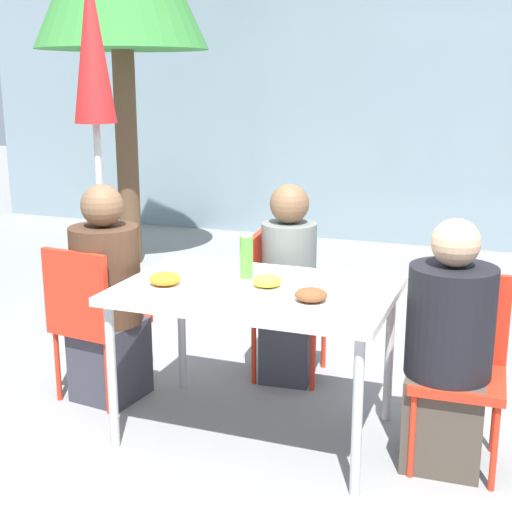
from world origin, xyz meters
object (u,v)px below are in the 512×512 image
(chair_right, at_px, (460,355))
(salad_bowl, at_px, (204,271))
(chair_left, at_px, (90,313))
(bottle, at_px, (246,256))
(person_right, at_px, (448,354))
(closed_umbrella, at_px, (94,82))
(person_left, at_px, (107,301))
(chair_far, at_px, (277,293))
(person_far, at_px, (288,288))
(drinking_cup, at_px, (344,308))

(chair_right, xyz_separation_m, salad_bowl, (-1.23, -0.04, 0.28))
(chair_left, distance_m, bottle, 0.93)
(person_right, xyz_separation_m, closed_umbrella, (-2.20, 0.72, 1.15))
(person_left, height_order, chair_far, person_left)
(chair_far, bearing_deg, person_left, -55.68)
(chair_far, xyz_separation_m, closed_umbrella, (-1.18, 0.04, 1.18))
(closed_umbrella, xyz_separation_m, bottle, (1.22, -0.63, -0.82))
(chair_left, height_order, person_far, person_far)
(chair_far, relative_size, bottle, 3.79)
(closed_umbrella, distance_m, salad_bowl, 1.52)
(chair_far, height_order, person_far, person_far)
(chair_left, distance_m, salad_bowl, 0.71)
(person_left, height_order, salad_bowl, person_left)
(chair_far, relative_size, drinking_cup, 7.80)
(chair_left, xyz_separation_m, chair_right, (1.88, 0.08, 0.00))
(salad_bowl, bearing_deg, chair_right, 2.07)
(person_far, height_order, closed_umbrella, closed_umbrella)
(person_left, distance_m, chair_far, 0.96)
(person_left, bearing_deg, person_right, 4.58)
(closed_umbrella, distance_m, bottle, 1.60)
(chair_left, relative_size, closed_umbrella, 0.36)
(person_left, height_order, chair_right, person_left)
(bottle, distance_m, drinking_cup, 0.75)
(drinking_cup, xyz_separation_m, salad_bowl, (-0.80, 0.40, -0.02))
(person_right, distance_m, drinking_cup, 0.60)
(chair_far, height_order, drinking_cup, drinking_cup)
(chair_far, xyz_separation_m, bottle, (0.04, -0.59, 0.36))
(person_far, height_order, bottle, person_far)
(chair_left, bearing_deg, bottle, 13.42)
(person_right, relative_size, drinking_cup, 10.34)
(chair_right, height_order, closed_umbrella, closed_umbrella)
(chair_far, bearing_deg, person_right, 51.64)
(chair_left, distance_m, closed_umbrella, 1.43)
(chair_left, distance_m, drinking_cup, 1.52)
(person_far, bearing_deg, closed_umbrella, -98.57)
(person_left, relative_size, chair_right, 1.37)
(chair_right, distance_m, salad_bowl, 1.27)
(person_left, height_order, closed_umbrella, closed_umbrella)
(person_left, xyz_separation_m, closed_umbrella, (-0.43, 0.65, 1.13))
(chair_right, bearing_deg, person_left, -1.97)
(chair_far, xyz_separation_m, salad_bowl, (-0.16, -0.65, 0.28))
(person_right, xyz_separation_m, bottle, (-0.99, 0.10, 0.33))
(person_left, bearing_deg, drinking_cup, -10.31)
(bottle, bearing_deg, person_right, -5.65)
(person_left, bearing_deg, chair_left, -121.85)
(person_right, distance_m, chair_far, 1.23)
(person_far, bearing_deg, person_right, 51.10)
(person_far, relative_size, closed_umbrella, 0.48)
(person_right, relative_size, bottle, 5.02)
(chair_left, distance_m, chair_right, 1.88)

